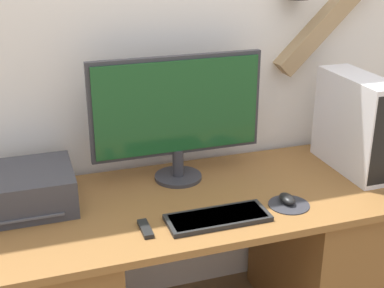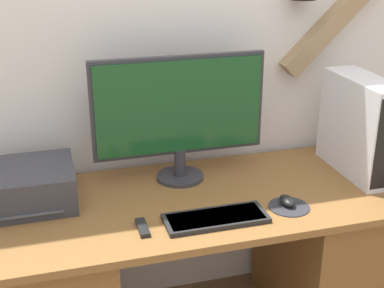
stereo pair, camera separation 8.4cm
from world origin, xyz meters
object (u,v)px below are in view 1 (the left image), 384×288
Objects in this scene: monitor at (177,111)px; printer at (24,190)px; computer_tower at (356,124)px; remote_control at (145,229)px; keyboard at (218,217)px; mouse at (287,199)px.

printer is (-0.63, -0.06, -0.23)m from monitor.
printer is at bearing 176.43° from computer_tower.
printer is 0.51m from remote_control.
computer_tower reaches higher than keyboard.
remote_control is at bearing -177.70° from mouse.
monitor is 1.88× the size of keyboard.
mouse is 0.24× the size of printer.
computer_tower is at bearing 12.96° from remote_control.
remote_control is (-1.01, -0.23, -0.20)m from computer_tower.
printer is at bearing -174.74° from monitor.
computer_tower is 1.41m from printer.
computer_tower is 3.66× the size of remote_control.
monitor is 0.68m from printer.
remote_control is (-0.24, -0.38, -0.30)m from monitor.
keyboard is 0.75m from printer.
keyboard is 0.28m from remote_control.
printer is at bearing 163.07° from mouse.
remote_control is at bearing -38.85° from printer.
mouse is 0.74× the size of remote_control.
monitor is 0.49m from keyboard.
mouse is 1.02m from printer.
keyboard is at bearing -84.36° from monitor.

